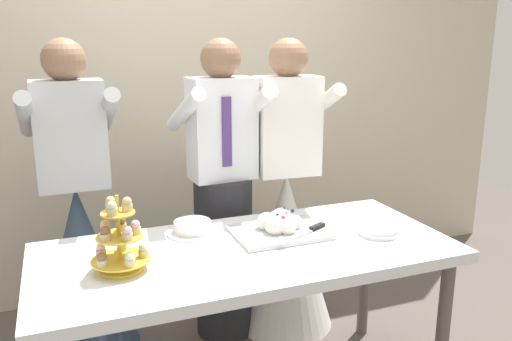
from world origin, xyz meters
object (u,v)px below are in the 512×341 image
at_px(cupcake_stand, 119,242).
at_px(round_cake, 193,228).
at_px(dessert_table, 248,263).
at_px(person_guest, 80,249).
at_px(main_cake_tray, 280,226).
at_px(plate_stack, 379,230).
at_px(person_bride, 286,230).
at_px(person_groom, 223,208).

relative_size(cupcake_stand, round_cake, 1.27).
distance_m(dessert_table, person_guest, 0.99).
xyz_separation_m(main_cake_tray, plate_stack, (0.43, -0.16, -0.02)).
relative_size(plate_stack, person_bride, 0.11).
xyz_separation_m(main_cake_tray, person_bride, (0.26, 0.50, -0.23)).
relative_size(cupcake_stand, main_cake_tray, 0.72).
bearing_deg(round_cake, plate_stack, -22.06).
bearing_deg(person_bride, main_cake_tray, -117.66).
bearing_deg(cupcake_stand, person_guest, 99.46).
xyz_separation_m(cupcake_stand, plate_stack, (1.16, -0.04, -0.10)).
height_order(main_cake_tray, plate_stack, main_cake_tray).
xyz_separation_m(cupcake_stand, round_cake, (0.36, 0.29, -0.09)).
bearing_deg(dessert_table, round_cake, 125.39).
bearing_deg(main_cake_tray, person_bride, 62.34).
distance_m(person_groom, person_guest, 0.78).
xyz_separation_m(dessert_table, cupcake_stand, (-0.54, -0.03, 0.19)).
bearing_deg(person_groom, cupcake_stand, -133.40).
bearing_deg(person_guest, person_bride, -7.04).
bearing_deg(plate_stack, cupcake_stand, 178.17).
bearing_deg(person_groom, plate_stack, -52.90).
bearing_deg(person_groom, person_guest, 172.60).
bearing_deg(person_bride, dessert_table, -127.37).
relative_size(plate_stack, round_cake, 0.76).
height_order(person_groom, person_guest, same).
bearing_deg(person_guest, cupcake_stand, -80.54).
bearing_deg(main_cake_tray, person_groom, 100.71).
bearing_deg(person_groom, round_cake, -125.40).
bearing_deg(round_cake, dessert_table, -54.61).
relative_size(dessert_table, main_cake_tray, 4.27).
height_order(round_cake, person_guest, person_guest).
height_order(dessert_table, person_guest, person_guest).
relative_size(round_cake, person_bride, 0.14).
height_order(dessert_table, round_cake, round_cake).
bearing_deg(plate_stack, person_groom, 127.10).
distance_m(person_groom, person_bride, 0.40).
xyz_separation_m(dessert_table, plate_stack, (0.62, -0.07, 0.10)).
bearing_deg(person_groom, dessert_table, -97.96).
bearing_deg(person_guest, plate_stack, -31.87).
bearing_deg(plate_stack, round_cake, 157.94).
distance_m(cupcake_stand, main_cake_tray, 0.74).
height_order(dessert_table, person_bride, person_bride).
bearing_deg(person_guest, dessert_table, -47.55).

